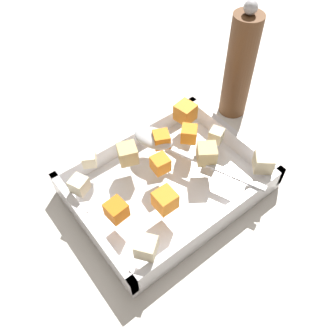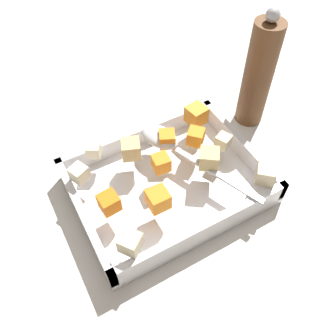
# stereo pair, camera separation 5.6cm
# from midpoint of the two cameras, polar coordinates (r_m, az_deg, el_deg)

# --- Properties ---
(ground_plane) EXTENTS (4.00, 4.00, 0.00)m
(ground_plane) POSITION_cam_midpoint_polar(r_m,az_deg,el_deg) (0.61, -2.56, -2.48)
(ground_plane) COLOR beige
(baking_dish) EXTENTS (0.31, 0.23, 0.05)m
(baking_dish) POSITION_cam_midpoint_polar(r_m,az_deg,el_deg) (0.59, -2.69, -2.90)
(baking_dish) COLOR silver
(baking_dish) RESTS_ON ground_plane
(carrot_chunk_under_handle) EXTENTS (0.03, 0.03, 0.03)m
(carrot_chunk_under_handle) POSITION_cam_midpoint_polar(r_m,az_deg,el_deg) (0.56, -4.40, 0.80)
(carrot_chunk_under_handle) COLOR orange
(carrot_chunk_under_handle) RESTS_ON baking_dish
(carrot_chunk_mid_left) EXTENTS (0.04, 0.04, 0.03)m
(carrot_chunk_mid_left) POSITION_cam_midpoint_polar(r_m,az_deg,el_deg) (0.60, 0.84, 5.48)
(carrot_chunk_mid_left) COLOR orange
(carrot_chunk_mid_left) RESTS_ON baking_dish
(carrot_chunk_back_center) EXTENTS (0.03, 0.03, 0.03)m
(carrot_chunk_back_center) POSITION_cam_midpoint_polar(r_m,az_deg,el_deg) (0.51, -3.59, -5.49)
(carrot_chunk_back_center) COLOR orange
(carrot_chunk_back_center) RESTS_ON baking_dish
(carrot_chunk_near_right) EXTENTS (0.04, 0.04, 0.03)m
(carrot_chunk_near_right) POSITION_cam_midpoint_polar(r_m,az_deg,el_deg) (0.59, -3.79, 4.55)
(carrot_chunk_near_right) COLOR orange
(carrot_chunk_near_right) RESTS_ON baking_dish
(carrot_chunk_front_center) EXTENTS (0.04, 0.04, 0.03)m
(carrot_chunk_front_center) POSITION_cam_midpoint_polar(r_m,az_deg,el_deg) (0.64, 0.35, 9.02)
(carrot_chunk_front_center) COLOR orange
(carrot_chunk_front_center) RESTS_ON baking_dish
(carrot_chunk_corner_nw) EXTENTS (0.03, 0.03, 0.03)m
(carrot_chunk_corner_nw) POSITION_cam_midpoint_polar(r_m,az_deg,el_deg) (0.52, -11.57, -7.00)
(carrot_chunk_corner_nw) COLOR orange
(carrot_chunk_corner_nw) RESTS_ON baking_dish
(potato_chunk_rim_edge) EXTENTS (0.04, 0.04, 0.03)m
(potato_chunk_rim_edge) POSITION_cam_midpoint_polar(r_m,az_deg,el_deg) (0.57, 12.77, 0.81)
(potato_chunk_rim_edge) COLOR beige
(potato_chunk_rim_edge) RESTS_ON baking_dish
(potato_chunk_heap_top) EXTENTS (0.03, 0.03, 0.02)m
(potato_chunk_heap_top) POSITION_cam_midpoint_polar(r_m,az_deg,el_deg) (0.56, -17.17, -2.84)
(potato_chunk_heap_top) COLOR beige
(potato_chunk_heap_top) RESTS_ON baking_dish
(potato_chunk_corner_se) EXTENTS (0.04, 0.04, 0.03)m
(potato_chunk_corner_se) POSITION_cam_midpoint_polar(r_m,az_deg,el_deg) (0.57, 3.60, 2.19)
(potato_chunk_corner_se) COLOR tan
(potato_chunk_corner_se) RESTS_ON baking_dish
(potato_chunk_far_left) EXTENTS (0.03, 0.03, 0.02)m
(potato_chunk_far_left) POSITION_cam_midpoint_polar(r_m,az_deg,el_deg) (0.60, 5.36, 5.26)
(potato_chunk_far_left) COLOR beige
(potato_chunk_far_left) RESTS_ON baking_dish
(potato_chunk_corner_sw) EXTENTS (0.03, 0.03, 0.02)m
(potato_chunk_corner_sw) POSITION_cam_midpoint_polar(r_m,az_deg,el_deg) (0.59, -15.48, 1.22)
(potato_chunk_corner_sw) COLOR beige
(potato_chunk_corner_sw) RESTS_ON baking_dish
(potato_chunk_near_left) EXTENTS (0.04, 0.04, 0.03)m
(potato_chunk_near_left) POSITION_cam_midpoint_polar(r_m,az_deg,el_deg) (0.58, -9.42, 2.17)
(potato_chunk_near_left) COLOR tan
(potato_chunk_near_left) RESTS_ON baking_dish
(potato_chunk_mid_right) EXTENTS (0.04, 0.04, 0.03)m
(potato_chunk_mid_right) POSITION_cam_midpoint_polar(r_m,az_deg,el_deg) (0.48, -6.99, -12.99)
(potato_chunk_mid_right) COLOR beige
(potato_chunk_mid_right) RESTS_ON baking_dish
(serving_spoon) EXTENTS (0.11, 0.23, 0.02)m
(serving_spoon) POSITION_cam_midpoint_polar(r_m,az_deg,el_deg) (0.60, -3.92, 4.24)
(serving_spoon) COLOR silver
(serving_spoon) RESTS_ON baking_dish
(pepper_mill) EXTENTS (0.05, 0.05, 0.23)m
(pepper_mill) POSITION_cam_midpoint_polar(r_m,az_deg,el_deg) (0.68, 9.32, 15.97)
(pepper_mill) COLOR brown
(pepper_mill) RESTS_ON ground_plane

